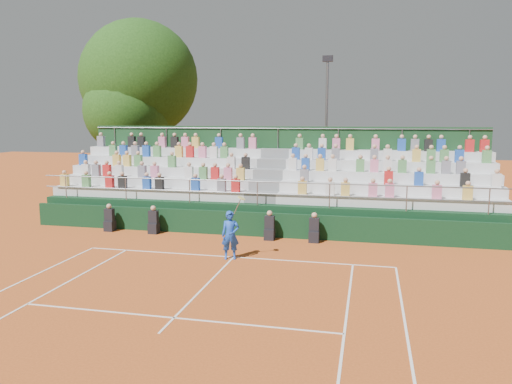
% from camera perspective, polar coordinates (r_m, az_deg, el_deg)
% --- Properties ---
extents(ground, '(90.00, 90.00, 0.00)m').
position_cam_1_polar(ground, '(17.65, -2.56, -7.45)').
color(ground, '#BA531F').
rests_on(ground, ground).
extents(courtside_wall, '(20.00, 0.15, 1.00)m').
position_cam_1_polar(courtside_wall, '(20.53, -0.19, -3.71)').
color(courtside_wall, black).
rests_on(courtside_wall, ground).
extents(line_officials, '(9.21, 0.40, 1.19)m').
position_cam_1_polar(line_officials, '(20.60, -5.45, -3.78)').
color(line_officials, black).
rests_on(line_officials, ground).
extents(grandstand, '(20.00, 5.20, 4.40)m').
position_cam_1_polar(grandstand, '(23.54, 1.59, -0.67)').
color(grandstand, black).
rests_on(grandstand, ground).
extents(tennis_player, '(0.88, 0.55, 2.22)m').
position_cam_1_polar(tennis_player, '(17.23, -2.94, -4.93)').
color(tennis_player, blue).
rests_on(tennis_player, ground).
extents(tree_west, '(5.57, 5.57, 8.07)m').
position_cam_1_polar(tree_west, '(33.45, -14.44, 8.98)').
color(tree_west, '#382214').
rests_on(tree_west, ground).
extents(tree_east, '(7.66, 7.66, 11.16)m').
position_cam_1_polar(tree_east, '(34.44, -13.22, 12.42)').
color(tree_east, '#382214').
rests_on(tree_east, ground).
extents(floodlight_mast, '(0.60, 0.25, 8.41)m').
position_cam_1_polar(floodlight_mast, '(30.21, 8.06, 8.52)').
color(floodlight_mast, gray).
rests_on(floodlight_mast, ground).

